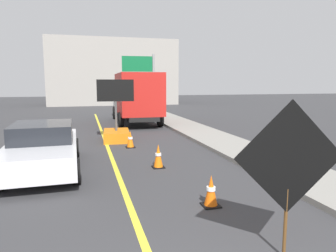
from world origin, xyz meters
TOP-DOWN VIEW (x-y plane):
  - sidewalk_curb at (4.77, 6.00)m, footprint 2.10×48.00m
  - lane_center_stripe at (0.00, 6.00)m, footprint 0.14×36.00m
  - roadwork_sign at (1.92, 1.77)m, footprint 1.62×0.27m
  - arrow_board_trailer at (0.49, 11.80)m, footprint 1.60×1.89m
  - box_truck at (2.35, 17.65)m, footprint 2.69×6.97m
  - pickup_car at (-2.05, 7.57)m, footprint 2.11×4.63m
  - highway_guide_sign at (4.25, 24.51)m, footprint 2.79×0.28m
  - far_building_block at (2.62, 36.36)m, footprint 14.75×6.32m
  - traffic_cone_near_sign at (1.63, 3.83)m, footprint 0.36×0.36m
  - traffic_cone_mid_lane at (1.26, 7.00)m, footprint 0.36×0.36m
  - traffic_cone_far_lane at (0.88, 10.15)m, footprint 0.36×0.36m

SIDE VIEW (x-z plane):
  - lane_center_stripe at x=0.00m, z-range 0.00..0.01m
  - sidewalk_curb at x=4.77m, z-range 0.00..0.14m
  - traffic_cone_near_sign at x=1.63m, z-range -0.01..0.66m
  - traffic_cone_far_lane at x=0.88m, z-range -0.01..0.67m
  - traffic_cone_mid_lane at x=1.26m, z-range -0.01..0.72m
  - arrow_board_trailer at x=0.49m, z-range -0.87..1.83m
  - pickup_car at x=-2.05m, z-range 0.01..1.39m
  - roadwork_sign at x=1.92m, z-range 0.30..2.64m
  - box_truck at x=2.35m, z-range 0.16..3.28m
  - highway_guide_sign at x=4.25m, z-range 0.92..5.92m
  - far_building_block at x=2.62m, z-range 0.00..7.56m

